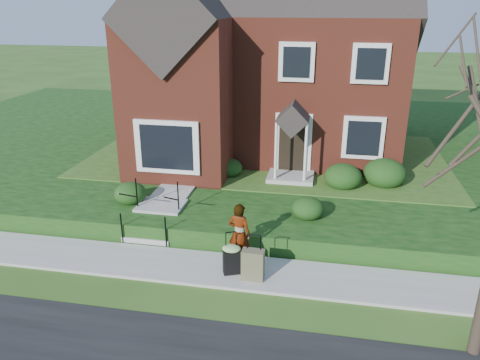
% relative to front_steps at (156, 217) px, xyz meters
% --- Properties ---
extents(ground, '(120.00, 120.00, 0.00)m').
position_rel_front_steps_xyz_m(ground, '(2.50, -1.84, -0.47)').
color(ground, '#2D5119').
rests_on(ground, ground).
extents(sidewalk, '(60.00, 1.60, 0.08)m').
position_rel_front_steps_xyz_m(sidewalk, '(2.50, -1.84, -0.43)').
color(sidewalk, '#9E9B93').
rests_on(sidewalk, ground).
extents(terrace, '(44.00, 20.00, 0.60)m').
position_rel_front_steps_xyz_m(terrace, '(6.50, 9.06, -0.17)').
color(terrace, '#0F340E').
rests_on(terrace, ground).
extents(walkway, '(1.20, 6.00, 0.06)m').
position_rel_front_steps_xyz_m(walkway, '(0.00, 3.16, 0.16)').
color(walkway, '#9E9B93').
rests_on(walkway, terrace).
extents(main_house, '(10.40, 10.20, 9.40)m').
position_rel_front_steps_xyz_m(main_house, '(2.29, 7.76, 4.79)').
color(main_house, maroon).
rests_on(main_house, terrace).
extents(front_steps, '(1.40, 2.02, 1.50)m').
position_rel_front_steps_xyz_m(front_steps, '(0.00, 0.00, 0.00)').
color(front_steps, '#9E9B93').
rests_on(front_steps, ground).
extents(foundation_shrubs, '(9.84, 4.30, 1.01)m').
position_rel_front_steps_xyz_m(foundation_shrubs, '(3.29, 3.01, 0.56)').
color(foundation_shrubs, black).
rests_on(foundation_shrubs, terrace).
extents(woman, '(0.69, 0.53, 1.68)m').
position_rel_front_steps_xyz_m(woman, '(2.81, -1.46, 0.44)').
color(woman, '#999999').
rests_on(woman, sidewalk).
extents(suitcase_black, '(0.58, 0.53, 1.13)m').
position_rel_front_steps_xyz_m(suitcase_black, '(2.72, -2.00, 0.04)').
color(suitcase_black, black).
rests_on(suitcase_black, sidewalk).
extents(suitcase_olive, '(0.55, 0.32, 1.18)m').
position_rel_front_steps_xyz_m(suitcase_olive, '(3.28, -2.15, -0.00)').
color(suitcase_olive, brown).
rests_on(suitcase_olive, sidewalk).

